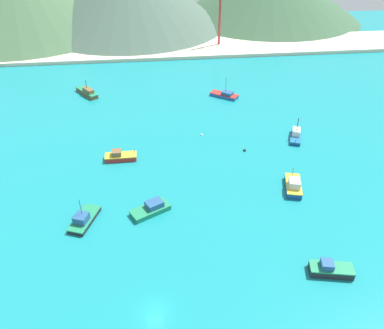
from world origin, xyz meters
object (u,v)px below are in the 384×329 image
at_px(fishing_boat_0, 331,269).
at_px(fishing_boat_3, 293,185).
at_px(fishing_boat_1, 151,209).
at_px(buoy_0, 245,150).
at_px(fishing_boat_7, 296,135).
at_px(fishing_boat_6, 225,95).
at_px(buoy_2, 202,135).
at_px(radio_tower, 220,12).
at_px(fishing_boat_5, 87,92).
at_px(fishing_boat_4, 120,156).
at_px(fishing_boat_8, 84,219).

distance_m(fishing_boat_0, fishing_boat_3, 21.90).
relative_size(fishing_boat_0, fishing_boat_1, 0.89).
relative_size(fishing_boat_0, buoy_0, 9.93).
relative_size(fishing_boat_7, buoy_0, 10.29).
bearing_deg(buoy_0, fishing_boat_0, -81.82).
bearing_deg(fishing_boat_6, fishing_boat_3, -82.91).
bearing_deg(fishing_boat_3, fishing_boat_1, -172.85).
bearing_deg(fishing_boat_7, fishing_boat_6, 116.57).
distance_m(fishing_boat_1, buoy_2, 31.02).
bearing_deg(buoy_0, radio_tower, 84.80).
xyz_separation_m(fishing_boat_5, buoy_2, (31.35, -28.28, -0.80)).
distance_m(fishing_boat_6, fishing_boat_7, 29.34).
relative_size(fishing_boat_1, fishing_boat_7, 1.08).
distance_m(fishing_boat_5, radio_tower, 63.89).
xyz_separation_m(fishing_boat_7, buoy_2, (-23.15, 4.19, -0.74)).
height_order(fishing_boat_7, buoy_2, fishing_boat_7).
relative_size(fishing_boat_4, fishing_boat_7, 0.95).
height_order(fishing_boat_3, buoy_0, fishing_boat_3).
relative_size(fishing_boat_6, fishing_boat_7, 1.14).
bearing_deg(fishing_boat_8, fishing_boat_3, 7.12).
height_order(fishing_boat_7, fishing_boat_8, fishing_boat_7).
distance_m(fishing_boat_8, buoy_2, 39.34).
xyz_separation_m(buoy_0, radio_tower, (7.06, 77.50, 13.44)).
bearing_deg(fishing_boat_7, fishing_boat_5, 149.21).
relative_size(fishing_boat_1, radio_tower, 0.31).
distance_m(buoy_2, radio_tower, 72.15).
bearing_deg(fishing_boat_3, buoy_0, 112.75).
height_order(fishing_boat_3, radio_tower, radio_tower).
height_order(fishing_boat_4, fishing_boat_6, fishing_boat_6).
bearing_deg(fishing_boat_7, fishing_boat_8, -152.81).
bearing_deg(fishing_boat_0, buoy_2, 107.55).
distance_m(fishing_boat_7, buoy_2, 23.54).
relative_size(fishing_boat_5, radio_tower, 0.35).
bearing_deg(fishing_boat_0, fishing_boat_8, 157.73).
height_order(fishing_boat_6, buoy_2, fishing_boat_6).
xyz_separation_m(fishing_boat_0, fishing_boat_8, (-40.63, 16.64, -0.09)).
xyz_separation_m(fishing_boat_4, fishing_boat_5, (-11.24, 37.07, 0.07)).
bearing_deg(fishing_boat_6, fishing_boat_1, -115.22).
height_order(fishing_boat_4, fishing_boat_5, fishing_boat_5).
height_order(fishing_boat_8, buoy_0, fishing_boat_8).
bearing_deg(radio_tower, buoy_2, -103.24).
height_order(fishing_boat_4, fishing_boat_7, fishing_boat_7).
xyz_separation_m(fishing_boat_1, fishing_boat_8, (-12.54, -1.55, -0.00)).
bearing_deg(fishing_boat_7, fishing_boat_4, -173.93).
bearing_deg(fishing_boat_4, buoy_0, 0.57).
xyz_separation_m(fishing_boat_4, fishing_boat_7, (43.25, 4.60, 0.01)).
bearing_deg(fishing_boat_7, fishing_boat_1, -147.09).
xyz_separation_m(fishing_boat_3, fishing_boat_8, (-41.83, -5.23, -0.23)).
height_order(fishing_boat_1, fishing_boat_3, fishing_boat_3).
height_order(fishing_boat_1, fishing_boat_4, fishing_boat_4).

